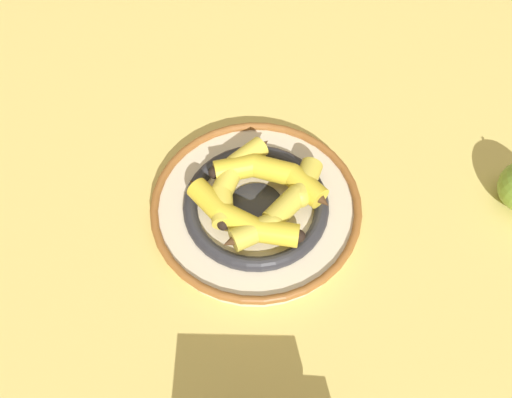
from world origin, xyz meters
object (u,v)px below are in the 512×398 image
Objects in this scene: decorative_bowl at (256,207)px; banana_d at (281,209)px; banana_a at (273,175)px; banana_b at (234,178)px; banana_c at (239,217)px.

decorative_bowl is 1.67× the size of banana_d.
decorative_bowl is 2.15× the size of banana_a.
banana_a is 0.06m from banana_d.
banana_a reaches higher than decorative_bowl.
banana_c is (-0.02, -0.06, 0.00)m from banana_b.
decorative_bowl is at bearing 86.28° from banana_c.
banana_a is 0.08m from banana_c.
banana_d is (0.04, -0.07, 0.00)m from banana_b.
banana_a is at bearing 51.75° from banana_d.
banana_a is 0.86× the size of banana_c.
banana_c is at bearing -149.26° from decorative_bowl.
banana_b is at bearing 126.78° from banana_c.
banana_a is 1.03× the size of banana_b.
decorative_bowl is 0.05m from banana_b.
banana_a reaches higher than banana_b.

